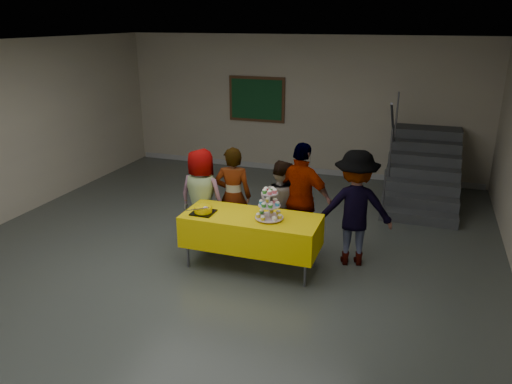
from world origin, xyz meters
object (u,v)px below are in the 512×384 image
schoolchild_a (202,197)px  schoolchild_c (280,205)px  schoolchild_b (233,196)px  noticeboard (257,99)px  bear_cake (203,209)px  schoolchild_d (302,199)px  cupcake_stand (269,207)px  staircase (423,173)px  bake_table (251,230)px  schoolchild_e (355,208)px

schoolchild_a → schoolchild_c: bearing=-164.1°
schoolchild_b → noticeboard: size_ratio=1.18×
bear_cake → schoolchild_b: 0.79m
schoolchild_a → schoolchild_d: 1.53m
schoolchild_c → cupcake_stand: bearing=102.9°
staircase → noticeboard: bearing=167.2°
bear_cake → staircase: staircase is taller
cupcake_stand → staircase: 4.33m
bake_table → staircase: size_ratio=0.78×
bake_table → schoolchild_a: size_ratio=1.25×
cupcake_stand → staircase: bearing=63.9°
bear_cake → schoolchild_b: (0.14, 0.78, -0.06)m
schoolchild_a → staircase: 4.58m
noticeboard → schoolchild_b: bearing=-76.0°
schoolchild_a → schoolchild_d: schoolchild_d is taller
schoolchild_e → bear_cake: bearing=6.8°
schoolchild_e → noticeboard: (-2.84, 4.06, 0.77)m
schoolchild_e → staircase: (0.85, 3.22, -0.34)m
schoolchild_e → schoolchild_b: bearing=-15.0°
schoolchild_d → staircase: size_ratio=0.70×
cupcake_stand → noticeboard: noticeboard is taller
bake_table → bear_cake: bear_cake is taller
schoolchild_b → noticeboard: 4.21m
schoolchild_d → staircase: (1.62, 3.15, -0.35)m
schoolchild_b → staircase: size_ratio=0.64×
bake_table → schoolchild_e: schoolchild_e is taller
schoolchild_e → noticeboard: bearing=-68.5°
bake_table → bear_cake: 0.73m
schoolchild_e → schoolchild_d: bearing=-18.5°
schoolchild_a → noticeboard: noticeboard is taller
schoolchild_e → staircase: bearing=-118.2°
bake_table → schoolchild_b: schoolchild_b is taller
cupcake_stand → schoolchild_e: size_ratio=0.27×
cupcake_stand → noticeboard: (-1.79, 4.70, 0.65)m
bake_table → bear_cake: bearing=-170.0°
noticeboard → schoolchild_a: bearing=-82.5°
schoolchild_c → schoolchild_e: (1.12, -0.15, 0.14)m
schoolchild_d → noticeboard: noticeboard is taller
cupcake_stand → schoolchild_d: schoolchild_d is taller
schoolchild_d → staircase: staircase is taller
schoolchild_b → noticeboard: noticeboard is taller
schoolchild_d → noticeboard: bearing=-47.3°
staircase → bake_table: bearing=-119.4°
cupcake_stand → schoolchild_d: bearing=69.5°
schoolchild_b → cupcake_stand: bearing=125.3°
schoolchild_b → staircase: bearing=-143.7°
bear_cake → schoolchild_b: schoolchild_b is taller
schoolchild_b → staircase: staircase is taller
schoolchild_d → schoolchild_b: bearing=16.3°
bear_cake → schoolchild_e: bearing=20.2°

